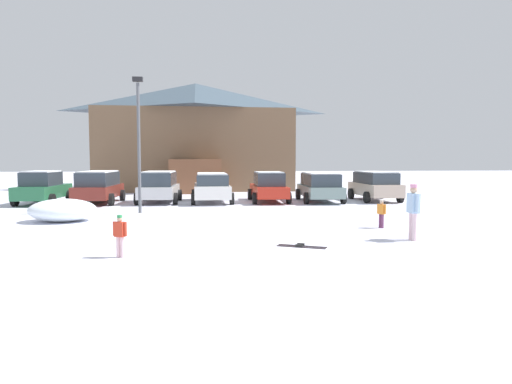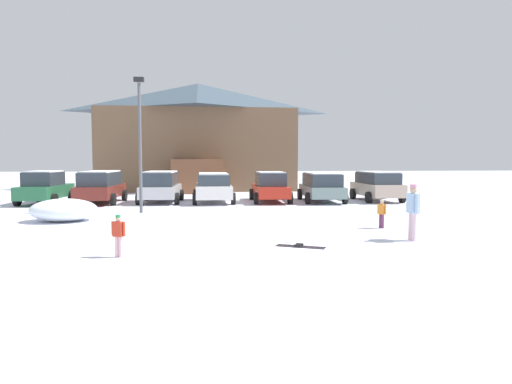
% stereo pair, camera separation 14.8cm
% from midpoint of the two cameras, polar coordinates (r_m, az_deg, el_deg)
% --- Properties ---
extents(ground, '(160.00, 160.00, 0.00)m').
position_cam_midpoint_polar(ground, '(10.10, 5.20, -9.69)').
color(ground, silver).
extents(ski_lodge, '(15.53, 10.94, 8.48)m').
position_cam_midpoint_polar(ski_lodge, '(37.50, -7.11, 6.99)').
color(ski_lodge, brown).
rests_on(ski_lodge, ground).
extents(parked_green_coupe, '(2.16, 4.24, 1.78)m').
position_cam_midpoint_polar(parked_green_coupe, '(27.03, -24.73, 0.52)').
color(parked_green_coupe, '#266740').
rests_on(parked_green_coupe, ground).
extents(parked_maroon_van, '(2.19, 4.53, 1.76)m').
position_cam_midpoint_polar(parked_maroon_van, '(26.29, -18.68, 0.72)').
color(parked_maroon_van, maroon).
rests_on(parked_maroon_van, ground).
extents(parked_silver_wagon, '(2.30, 4.05, 1.74)m').
position_cam_midpoint_polar(parked_silver_wagon, '(25.72, -11.65, 0.76)').
color(parked_silver_wagon, silver).
rests_on(parked_silver_wagon, ground).
extents(parked_white_suv, '(2.37, 4.69, 1.63)m').
position_cam_midpoint_polar(parked_white_suv, '(25.48, -5.19, 0.70)').
color(parked_white_suv, white).
rests_on(parked_white_suv, ground).
extents(parked_red_sedan, '(2.10, 4.49, 1.70)m').
position_cam_midpoint_polar(parked_red_sedan, '(25.67, 1.95, 0.66)').
color(parked_red_sedan, red).
rests_on(parked_red_sedan, ground).
extents(parked_grey_wagon, '(2.35, 4.64, 1.65)m').
position_cam_midpoint_polar(parked_grey_wagon, '(26.02, 8.35, 0.75)').
color(parked_grey_wagon, gray).
rests_on(parked_grey_wagon, ground).
extents(parked_beige_suv, '(2.22, 4.34, 1.69)m').
position_cam_midpoint_polar(parked_beige_suv, '(27.17, 15.01, 0.84)').
color(parked_beige_suv, '#BCA591').
rests_on(parked_beige_suv, ground).
extents(skier_child_in_orange_jacket, '(0.25, 0.32, 0.99)m').
position_cam_midpoint_polar(skier_child_in_orange_jacket, '(16.51, 15.69, -2.45)').
color(skier_child_in_orange_jacket, '#6B375C').
rests_on(skier_child_in_orange_jacket, ground).
extents(skier_adult_in_blue_parka, '(0.25, 0.62, 1.67)m').
position_cam_midpoint_polar(skier_adult_in_blue_parka, '(14.24, 19.30, -2.01)').
color(skier_adult_in_blue_parka, beige).
rests_on(skier_adult_in_blue_parka, ground).
extents(skier_child_in_red_jacket, '(0.36, 0.24, 1.05)m').
position_cam_midpoint_polar(skier_child_in_red_jacket, '(11.69, -16.47, -4.98)').
color(skier_child_in_red_jacket, beige).
rests_on(skier_child_in_red_jacket, ground).
extents(pair_of_skis, '(1.36, 0.84, 0.08)m').
position_cam_midpoint_polar(pair_of_skis, '(12.66, 5.87, -6.75)').
color(pair_of_skis, '#2B2127').
rests_on(pair_of_skis, ground).
extents(lamp_post, '(0.44, 0.24, 6.01)m').
position_cam_midpoint_polar(lamp_post, '(21.02, -14.11, 6.60)').
color(lamp_post, '#515459').
rests_on(lamp_post, ground).
extents(plowed_snow_pile, '(2.54, 2.03, 0.88)m').
position_cam_midpoint_polar(plowed_snow_pile, '(19.17, -22.70, -2.08)').
color(plowed_snow_pile, white).
rests_on(plowed_snow_pile, ground).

